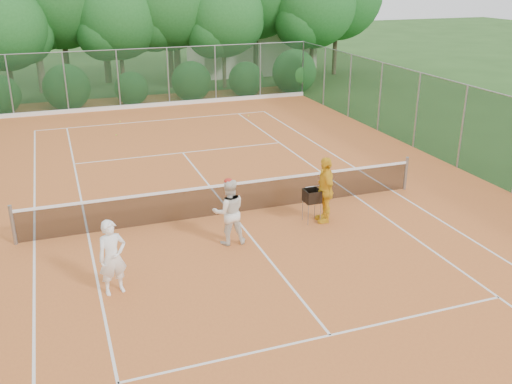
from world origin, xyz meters
TOP-DOWN VIEW (x-y plane):
  - ground at (0.00, 0.00)m, footprint 120.00×120.00m
  - clay_court at (0.00, 0.00)m, footprint 18.00×36.00m
  - club_building at (9.00, 24.00)m, footprint 8.00×5.00m
  - tennis_net at (0.00, 0.00)m, footprint 11.97×0.10m
  - player_white at (-3.76, -3.31)m, footprint 0.70×0.54m
  - player_center_grp at (-0.64, -1.82)m, footprint 0.92×0.75m
  - player_yellow at (2.33, -1.37)m, footprint 0.65×1.18m
  - ball_hopper at (1.96, -1.32)m, footprint 0.42×0.42m
  - stray_ball_a at (-2.15, 9.83)m, footprint 0.07×0.07m
  - stray_ball_b at (-1.69, 12.18)m, footprint 0.07×0.07m
  - stray_ball_c at (4.42, 11.21)m, footprint 0.07×0.07m
  - court_markings at (0.00, 0.00)m, footprint 11.03×23.83m
  - fence_back at (0.00, 15.00)m, footprint 18.07×0.07m
  - tropical_treeline at (1.43, 20.22)m, footprint 32.10×8.49m

SIDE VIEW (x-z plane):
  - ground at x=0.00m, z-range 0.00..0.00m
  - clay_court at x=0.00m, z-range 0.00..0.02m
  - court_markings at x=0.00m, z-range 0.02..0.03m
  - stray_ball_a at x=-2.15m, z-range 0.02..0.09m
  - stray_ball_b at x=-1.69m, z-range 0.02..0.09m
  - stray_ball_c at x=4.42m, z-range 0.02..0.09m
  - tennis_net at x=0.00m, z-range -0.02..1.08m
  - ball_hopper at x=1.96m, z-range 0.31..1.28m
  - player_white at x=-3.76m, z-range 0.02..1.75m
  - player_center_grp at x=-0.64m, z-range 0.01..1.82m
  - player_yellow at x=2.33m, z-range 0.02..1.93m
  - club_building at x=9.00m, z-range 0.00..3.00m
  - fence_back at x=0.00m, z-range 0.02..3.02m
  - tropical_treeline at x=1.43m, z-range -2.40..12.63m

